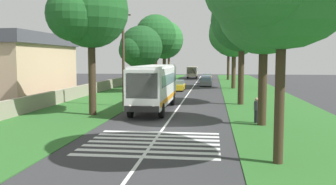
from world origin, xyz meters
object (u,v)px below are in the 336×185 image
trailing_minibus_0 (192,71)px  roadside_tree_left_1 (89,13)px  roadside_tree_left_3 (155,36)px  roadside_tree_left_4 (163,41)px  roadside_tree_left_2 (168,44)px  pedestrian (256,110)px  roadside_tree_left_0 (140,48)px  roadside_tree_right_1 (262,10)px  trailing_car_1 (206,82)px  roadside_tree_right_0 (241,22)px  roadside_tree_right_4 (233,34)px  trailing_car_3 (207,78)px  roadside_tree_right_3 (228,37)px  trailing_car_2 (206,80)px  roadside_building (7,66)px  utility_pole (123,56)px  trailing_car_0 (178,86)px  coach_bus (154,85)px

trailing_minibus_0 → roadside_tree_left_1: (-55.01, 4.62, 6.11)m
roadside_tree_left_3 → roadside_tree_left_4: (10.94, 0.24, -0.17)m
roadside_tree_left_2 → pedestrian: bearing=-166.4°
trailing_minibus_0 → roadside_tree_left_0: roadside_tree_left_0 is taller
roadside_tree_right_1 → pedestrian: roadside_tree_right_1 is taller
trailing_car_1 → roadside_tree_right_0: 24.67m
roadside_tree_right_4 → pedestrian: 29.85m
trailing_car_3 → roadside_tree_right_3: roadside_tree_right_3 is taller
trailing_car_2 → roadside_tree_left_3: (-10.31, 7.34, 6.90)m
trailing_car_3 → roadside_tree_left_4: (-7.21, 7.56, 6.73)m
roadside_tree_left_2 → roadside_tree_right_0: (-39.02, -11.56, 0.39)m
roadside_tree_right_0 → roadside_building: size_ratio=0.73×
roadside_tree_left_0 → roadside_tree_left_1: roadside_tree_left_1 is taller
roadside_tree_left_4 → utility_pole: roadside_tree_left_4 is taller
roadside_tree_right_0 → roadside_tree_left_4: bearing=20.8°
roadside_tree_left_2 → pedestrian: (-49.29, -11.96, -6.32)m
trailing_car_0 → roadside_building: bearing=126.0°
trailing_car_2 → pedestrian: pedestrian is taller
trailing_minibus_0 → pedestrian: trailing_minibus_0 is taller
roadside_building → roadside_tree_left_2: bearing=-19.0°
utility_pole → roadside_tree_right_0: bearing=-75.8°
trailing_minibus_0 → trailing_car_0: bearing=179.8°
utility_pole → trailing_car_3: bearing=-9.9°
roadside_tree_left_4 → coach_bus: bearing=-173.5°
roadside_tree_right_0 → roadside_tree_right_4: size_ratio=0.91×
roadside_tree_left_2 → trailing_minibus_0: bearing=-29.1°
trailing_car_0 → roadside_tree_right_4: (4.33, -7.41, 7.19)m
pedestrian → roadside_tree_left_3: bearing=21.6°
trailing_minibus_0 → utility_pole: size_ratio=0.69×
pedestrian → roadside_tree_right_0: bearing=2.2°
roadside_tree_left_2 → roadside_tree_right_0: roadside_tree_right_0 is taller
roadside_tree_right_0 → utility_pole: (-2.64, 10.46, -3.08)m
roadside_tree_left_3 → trailing_car_0: bearing=-137.1°
trailing_car_0 → roadside_tree_left_0: size_ratio=0.51×
trailing_car_0 → roadside_tree_left_2: roadside_tree_left_2 is taller
trailing_car_1 → trailing_minibus_0: 23.93m
trailing_car_2 → roadside_building: bearing=142.4°
roadside_tree_left_3 → pedestrian: (-28.74, -11.36, -6.66)m
roadside_tree_right_4 → pedestrian: size_ratio=6.87×
trailing_car_2 → trailing_car_3: (7.83, 0.02, 0.00)m
utility_pole → pedestrian: utility_pole is taller
roadside_tree_right_4 → roadside_tree_left_3: bearing=91.5°
coach_bus → roadside_tree_left_1: bearing=125.0°
pedestrian → roadside_tree_left_0: bearing=29.2°
roadside_tree_left_4 → roadside_tree_right_0: size_ratio=1.03×
coach_bus → utility_pole: 4.55m
trailing_car_3 → roadside_tree_left_4: bearing=133.6°
roadside_tree_left_1 → trailing_minibus_0: bearing=-4.8°
roadside_tree_left_4 → roadside_tree_left_2: bearing=2.1°
roadside_tree_left_0 → roadside_tree_right_1: bearing=-151.2°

